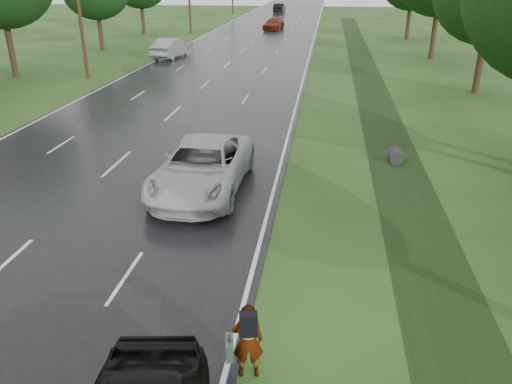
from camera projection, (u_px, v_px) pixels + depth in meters
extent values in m
plane|color=#254117|center=(2.00, 268.00, 13.49)|extent=(220.00, 220.00, 0.00)
cube|color=black|center=(250.00, 44.00, 54.20)|extent=(14.00, 180.00, 0.04)
cube|color=silver|center=(312.00, 45.00, 53.34)|extent=(0.12, 180.00, 0.01)
cube|color=silver|center=(189.00, 43.00, 55.04)|extent=(0.12, 180.00, 0.01)
cube|color=silver|center=(250.00, 44.00, 54.19)|extent=(0.12, 180.00, 0.01)
cube|color=black|center=(376.00, 104.00, 30.14)|extent=(2.20, 120.00, 0.01)
cylinder|color=#2D2D2D|center=(395.00, 155.00, 20.99)|extent=(0.56, 1.00, 0.56)
cylinder|color=#342415|center=(79.00, 7.00, 35.24)|extent=(0.26, 0.26, 10.00)
cylinder|color=#342415|center=(479.00, 66.00, 32.20)|extent=(0.44, 0.44, 3.52)
cylinder|color=#342415|center=(434.00, 35.00, 44.79)|extent=(0.44, 0.44, 4.16)
cylinder|color=#342415|center=(408.00, 23.00, 57.59)|extent=(0.44, 0.44, 3.68)
cylinder|color=#342415|center=(11.00, 49.00, 37.19)|extent=(0.44, 0.44, 4.00)
cylinder|color=#342415|center=(101.00, 33.00, 49.89)|extent=(0.44, 0.44, 3.36)
cylinder|color=#342415|center=(143.00, 19.00, 62.60)|extent=(0.44, 0.44, 3.52)
imported|color=#A5998C|center=(248.00, 341.00, 9.63)|extent=(0.68, 0.52, 1.68)
cube|color=black|center=(248.00, 324.00, 9.16)|extent=(0.37, 0.26, 0.47)
cube|color=#364F44|center=(230.00, 347.00, 9.78)|extent=(0.25, 0.49, 0.38)
cube|color=black|center=(229.00, 338.00, 9.69)|extent=(0.08, 0.16, 0.03)
imported|color=silver|center=(202.00, 167.00, 17.91)|extent=(3.05, 6.38, 1.76)
imported|color=gray|center=(171.00, 48.00, 45.66)|extent=(2.60, 5.44, 1.72)
imported|color=maroon|center=(274.00, 24.00, 67.47)|extent=(2.85, 5.28, 1.45)
imported|color=black|center=(279.00, 8.00, 93.95)|extent=(1.96, 5.20, 1.69)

